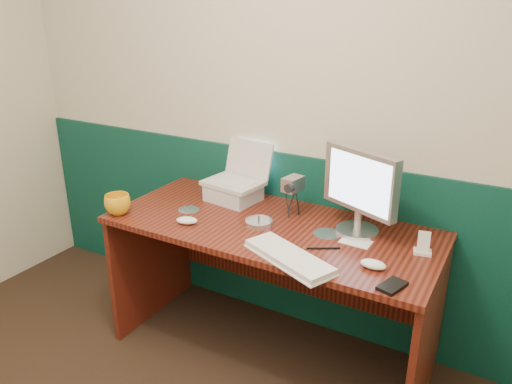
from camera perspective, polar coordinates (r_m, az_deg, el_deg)
The scene contains 19 objects.
back_wall at distance 2.64m, azimuth 2.80°, elevation 9.80°, with size 3.50×0.04×2.50m, color beige.
wainscot at distance 2.87m, azimuth 2.43°, elevation -5.07°, with size 3.48×0.02×1.00m, color #07332A.
desk at distance 2.60m, azimuth 1.66°, elevation -11.30°, with size 1.60×0.70×0.75m, color #38110A.
laptop_riser at distance 2.69m, azimuth -2.59°, elevation -0.07°, with size 0.25×0.22×0.09m, color silver.
laptop at distance 2.64m, azimuth -2.65°, elevation 3.31°, with size 0.29×0.23×0.25m, color silver, non-canonical shape.
monitor at distance 2.31m, azimuth 11.82°, elevation -0.06°, with size 0.40×0.11×0.40m, color silver, non-canonical shape.
keyboard at distance 2.10m, azimuth 3.77°, elevation -7.49°, with size 0.43×0.14×0.02m, color white.
mouse_right at distance 2.09m, azimuth 13.24°, elevation -8.05°, with size 0.11×0.06×0.04m, color white.
mouse_left at distance 2.44m, azimuth -7.91°, elevation -3.24°, with size 0.11×0.06×0.04m, color white.
mug at distance 2.61m, azimuth -15.54°, elevation -1.36°, with size 0.13×0.13×0.10m, color gold.
camcorder at distance 2.49m, azimuth 4.20°, elevation -0.60°, with size 0.09×0.12×0.19m, color silver, non-canonical shape.
cd_spindle at distance 2.40m, azimuth 0.32°, elevation -3.53°, with size 0.13×0.13×0.03m, color silver.
cd_loose_a at distance 2.61m, azimuth -7.69°, elevation -2.01°, with size 0.11×0.11×0.00m, color silver.
cd_loose_b at distance 2.35m, azimuth 8.14°, elevation -4.73°, with size 0.13×0.13×0.00m, color silver.
pen at distance 2.21m, azimuth 7.72°, elevation -6.38°, with size 0.01×0.01×0.15m, color black.
papers at distance 2.29m, azimuth 11.35°, elevation -5.62°, with size 0.14×0.09×0.00m, color silver.
dock at distance 2.27m, azimuth 18.48°, elevation -6.52°, with size 0.07×0.06×0.01m, color white.
music_player at distance 2.24m, azimuth 18.63°, elevation -5.36°, with size 0.05×0.01×0.09m, color silver.
pda at distance 1.98m, azimuth 15.31°, elevation -10.31°, with size 0.07×0.12×0.01m, color black.
Camera 1 is at (1.16, -0.57, 1.76)m, focal length 35.00 mm.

